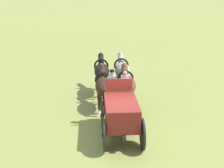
{
  "coord_description": "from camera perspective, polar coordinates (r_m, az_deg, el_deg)",
  "views": [
    {
      "loc": [
        -12.66,
        4.59,
        7.0
      ],
      "look_at": [
        4.23,
        -0.96,
        1.2
      ],
      "focal_mm": 52.53,
      "sensor_mm": 36.0,
      "label": 1
    }
  ],
  "objects": [
    {
      "name": "show_wagon",
      "position": [
        14.79,
        1.55,
        -4.8
      ],
      "size": [
        5.67,
        2.51,
        2.82
      ],
      "color": "maroon",
      "rests_on": "ground"
    },
    {
      "name": "ground_plane",
      "position": [
        15.18,
        1.57,
        -9.4
      ],
      "size": [
        220.0,
        220.0,
        0.0
      ],
      "primitive_type": "plane",
      "color": "olive"
    },
    {
      "name": "draft_horse_rear_near",
      "position": [
        17.99,
        -1.52,
        -0.42
      ],
      "size": [
        2.97,
        1.36,
        2.16
      ],
      "color": "#331E14",
      "rests_on": "ground"
    },
    {
      "name": "draft_horse_lead_near",
      "position": [
        20.43,
        -1.81,
        2.16
      ],
      "size": [
        3.05,
        1.41,
        2.28
      ],
      "color": "black",
      "rests_on": "ground"
    },
    {
      "name": "draft_horse_rear_off",
      "position": [
        18.06,
        2.61,
        -0.17
      ],
      "size": [
        2.95,
        1.37,
        2.23
      ],
      "color": "brown",
      "rests_on": "ground"
    },
    {
      "name": "draft_horse_lead_off",
      "position": [
        20.5,
        1.83,
        2.26
      ],
      "size": [
        3.06,
        1.43,
        2.3
      ],
      "color": "#9E998E",
      "rests_on": "ground"
    }
  ]
}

